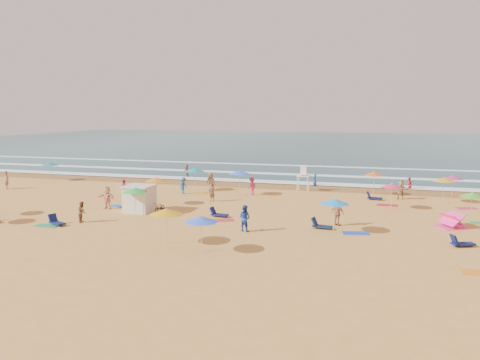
# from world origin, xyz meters

# --- Properties ---
(ground) EXTENTS (220.00, 220.00, 0.00)m
(ground) POSITION_xyz_m (0.00, 0.00, 0.00)
(ground) COLOR gold
(ground) RESTS_ON ground
(ocean) EXTENTS (220.00, 140.00, 0.18)m
(ocean) POSITION_xyz_m (0.00, 84.00, 0.00)
(ocean) COLOR #0C4756
(ocean) RESTS_ON ground
(wet_sand) EXTENTS (220.00, 220.00, 0.00)m
(wet_sand) POSITION_xyz_m (0.00, 12.50, 0.01)
(wet_sand) COLOR olive
(wet_sand) RESTS_ON ground
(surf_foam) EXTENTS (200.00, 18.70, 0.05)m
(surf_foam) POSITION_xyz_m (0.00, 21.32, 0.10)
(surf_foam) COLOR white
(surf_foam) RESTS_ON ground
(cabana) EXTENTS (2.00, 2.00, 2.00)m
(cabana) POSITION_xyz_m (-6.10, -3.19, 1.00)
(cabana) COLOR silver
(cabana) RESTS_ON ground
(cabana_roof) EXTENTS (2.20, 2.20, 0.12)m
(cabana_roof) POSITION_xyz_m (-6.10, -3.19, 2.06)
(cabana_roof) COLOR silver
(cabana_roof) RESTS_ON cabana
(bicycle) EXTENTS (0.60, 1.70, 0.89)m
(bicycle) POSITION_xyz_m (-4.20, -3.49, 0.45)
(bicycle) COLOR black
(bicycle) RESTS_ON ground
(lifeguard_stand) EXTENTS (1.20, 1.20, 2.10)m
(lifeguard_stand) POSITION_xyz_m (4.92, 10.33, 1.05)
(lifeguard_stand) COLOR white
(lifeguard_stand) RESTS_ON ground
(beach_umbrellas) EXTENTS (54.54, 24.62, 0.81)m
(beach_umbrellas) POSITION_xyz_m (2.04, 0.15, 2.09)
(beach_umbrellas) COLOR blue
(beach_umbrellas) RESTS_ON ground
(loungers) EXTENTS (48.82, 17.62, 0.34)m
(loungers) POSITION_xyz_m (9.74, -3.04, 0.17)
(loungers) COLOR #101A51
(loungers) RESTS_ON ground
(towels) EXTENTS (41.28, 18.74, 0.03)m
(towels) POSITION_xyz_m (3.72, -2.40, 0.01)
(towels) COLOR #C15418
(towels) RESTS_ON ground
(beachgoers) EXTENTS (51.61, 25.10, 2.12)m
(beachgoers) POSITION_xyz_m (-1.75, 3.83, 0.83)
(beachgoers) COLOR olive
(beachgoers) RESTS_ON ground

